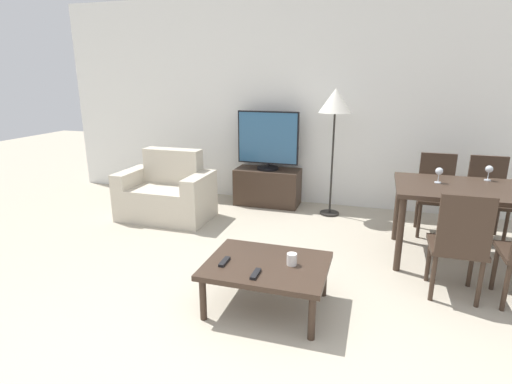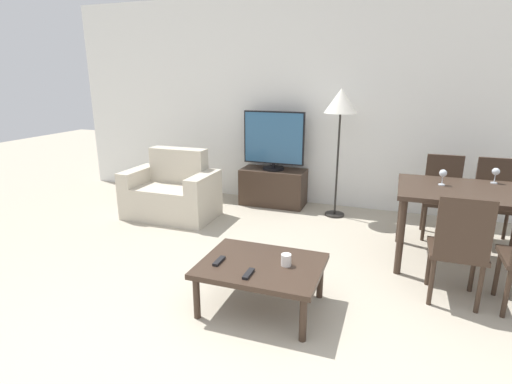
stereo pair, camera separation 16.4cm
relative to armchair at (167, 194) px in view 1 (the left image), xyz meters
The scene contains 15 objects.
wall_back 2.29m from the armchair, 34.34° to the left, with size 7.51×0.06×2.70m.
armchair is the anchor object (origin of this frame).
tv_stand 1.35m from the armchair, 39.97° to the left, with size 0.86×0.41×0.49m.
tv 1.47m from the armchair, 39.89° to the left, with size 0.82×0.29×0.77m.
coffee_table 2.33m from the armchair, 42.71° to the right, with size 0.89×0.69×0.36m.
dining_table 3.35m from the armchair, ahead, with size 1.42×0.86×0.73m.
dining_chair_near 3.24m from the armchair, 18.54° to the right, with size 0.40×0.40×0.87m.
dining_chair_far 3.60m from the armchair, ahead, with size 0.40×0.40×0.87m.
dining_chair_far_left 3.11m from the armchair, ahead, with size 0.40×0.40×0.87m.
floor_lamp 2.29m from the armchair, 20.13° to the left, with size 0.39×0.39×1.55m.
remote_primary 2.45m from the armchair, 46.56° to the right, with size 0.04×0.15×0.02m.
remote_secondary 2.18m from the armchair, 49.79° to the right, with size 0.04×0.15×0.02m.
cup_white_near 2.45m from the armchair, 39.34° to the right, with size 0.07×0.07×0.09m.
wine_glass_left 3.49m from the armchair, ahead, with size 0.07×0.07×0.15m.
wine_glass_center 3.04m from the armchair, ahead, with size 0.07×0.07×0.15m.
Camera 1 is at (0.74, -1.53, 1.68)m, focal length 28.00 mm.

